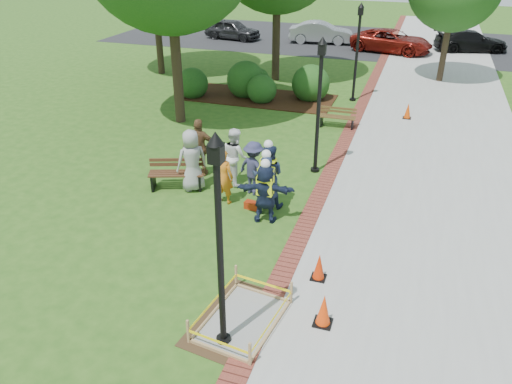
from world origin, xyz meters
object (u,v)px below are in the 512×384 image
(wet_concrete_pad, at_px, (242,313))
(lamp_near, at_px, (219,231))
(hivis_worker_a, at_px, (265,191))
(hivis_worker_b, at_px, (266,183))
(cone_front, at_px, (324,310))
(bench_near, at_px, (177,180))
(hivis_worker_c, at_px, (268,174))

(wet_concrete_pad, relative_size, lamp_near, 0.59)
(hivis_worker_a, distance_m, hivis_worker_b, 0.38)
(cone_front, distance_m, lamp_near, 2.92)
(bench_near, relative_size, lamp_near, 0.40)
(cone_front, xyz_separation_m, hivis_worker_b, (-2.39, 3.82, 0.59))
(wet_concrete_pad, relative_size, bench_near, 1.46)
(cone_front, bearing_deg, wet_concrete_pad, -163.75)
(lamp_near, relative_size, hivis_worker_c, 2.14)
(hivis_worker_a, bearing_deg, hivis_worker_b, 104.14)
(hivis_worker_a, height_order, hivis_worker_c, hivis_worker_c)
(wet_concrete_pad, distance_m, hivis_worker_a, 4.03)
(lamp_near, bearing_deg, hivis_worker_b, 98.11)
(wet_concrete_pad, relative_size, hivis_worker_b, 1.32)
(wet_concrete_pad, relative_size, hivis_worker_c, 1.26)
(hivis_worker_a, bearing_deg, cone_front, -56.35)
(lamp_near, bearing_deg, hivis_worker_c, 98.30)
(cone_front, relative_size, lamp_near, 0.17)
(bench_near, relative_size, hivis_worker_c, 0.86)
(cone_front, relative_size, hivis_worker_a, 0.40)
(bench_near, distance_m, hivis_worker_b, 3.13)
(bench_near, bearing_deg, hivis_worker_c, -3.08)
(bench_near, bearing_deg, wet_concrete_pad, -51.63)
(cone_front, height_order, hivis_worker_a, hivis_worker_a)
(cone_front, relative_size, hivis_worker_b, 0.38)
(wet_concrete_pad, height_order, hivis_worker_b, hivis_worker_b)
(cone_front, distance_m, hivis_worker_a, 4.18)
(cone_front, bearing_deg, hivis_worker_b, 122.03)
(wet_concrete_pad, height_order, hivis_worker_a, hivis_worker_a)
(hivis_worker_a, bearing_deg, lamp_near, -82.40)
(hivis_worker_c, bearing_deg, wet_concrete_pad, -78.76)
(hivis_worker_c, bearing_deg, hivis_worker_b, -79.65)
(lamp_near, xyz_separation_m, hivis_worker_a, (-0.60, 4.51, -1.58))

